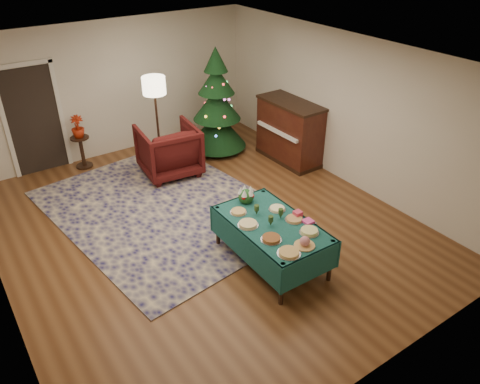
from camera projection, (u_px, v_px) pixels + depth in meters
room_shell at (201, 151)px, 6.94m from camera, size 7.00×7.00×7.00m
doorway at (33, 118)px, 8.76m from camera, size 1.08×0.04×2.16m
rug at (163, 208)px, 8.08m from camera, size 3.73×4.59×0.02m
buffet_table at (272, 231)px, 6.57m from camera, size 1.03×1.73×0.67m
platter_0 at (289, 253)px, 5.90m from camera, size 0.31×0.31×0.04m
platter_1 at (305, 242)px, 6.02m from camera, size 0.28×0.28×0.14m
platter_2 at (309, 231)px, 6.29m from camera, size 0.27×0.27×0.06m
platter_3 at (271, 239)px, 6.16m from camera, size 0.28×0.28×0.05m
platter_4 at (294, 219)px, 6.56m from camera, size 0.26×0.26×0.04m
platter_5 at (248, 224)px, 6.45m from camera, size 0.29×0.29×0.05m
platter_6 at (277, 209)px, 6.80m from camera, size 0.25×0.25×0.04m
platter_7 at (238, 212)px, 6.73m from camera, size 0.25×0.25×0.04m
goblet_0 at (257, 210)px, 6.65m from camera, size 0.07×0.07×0.16m
goblet_1 at (281, 213)px, 6.57m from camera, size 0.07×0.07×0.16m
goblet_2 at (271, 221)px, 6.41m from camera, size 0.07×0.07×0.16m
napkin_stack at (308, 221)px, 6.51m from camera, size 0.14×0.14×0.04m
gift_box at (298, 214)px, 6.62m from camera, size 0.11×0.11×0.09m
centerpiece at (246, 195)px, 6.93m from camera, size 0.24×0.24×0.28m
armchair at (169, 148)px, 8.92m from camera, size 1.15×1.09×1.08m
floor_lamp at (154, 91)px, 8.73m from camera, size 0.44×0.44×1.81m
side_table at (82, 152)px, 9.27m from camera, size 0.36×0.36×0.64m
potted_plant at (78, 131)px, 9.04m from camera, size 0.24×0.44×0.24m
christmas_tree at (217, 106)px, 9.61m from camera, size 1.47×1.47×2.20m
piano at (289, 132)px, 9.40m from camera, size 0.70×1.45×1.25m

